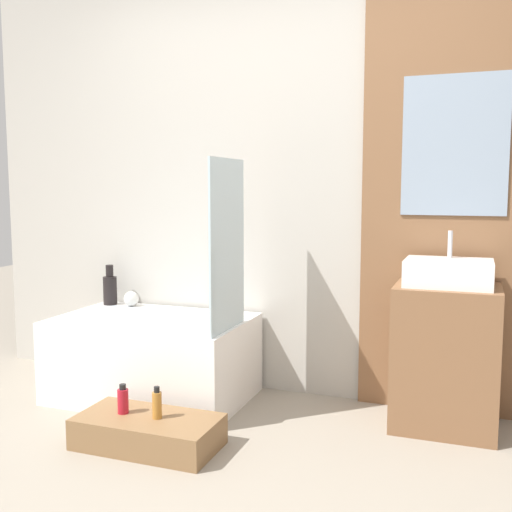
{
  "coord_description": "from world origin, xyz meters",
  "views": [
    {
      "loc": [
        1.04,
        -1.87,
        1.25
      ],
      "look_at": [
        0.09,
        0.7,
        0.93
      ],
      "focal_mm": 42.0,
      "sensor_mm": 36.0,
      "label": 1
    }
  ],
  "objects_px": {
    "bottle_soap_primary": "(123,400)",
    "vase_tall_dark": "(110,288)",
    "wooden_step_bench": "(148,432)",
    "bottle_soap_secondary": "(157,404)",
    "sink": "(448,273)",
    "bathtub": "(153,357)",
    "vase_round_light": "(131,299)"
  },
  "relations": [
    {
      "from": "bottle_soap_primary",
      "to": "vase_tall_dark",
      "type": "bearing_deg",
      "value": 126.55
    },
    {
      "from": "vase_tall_dark",
      "to": "bottle_soap_primary",
      "type": "distance_m",
      "value": 1.16
    },
    {
      "from": "wooden_step_bench",
      "to": "bottle_soap_secondary",
      "type": "height_order",
      "value": "bottle_soap_secondary"
    },
    {
      "from": "bottle_soap_primary",
      "to": "bottle_soap_secondary",
      "type": "xyz_separation_m",
      "value": [
        0.19,
        0.0,
        0.0
      ]
    },
    {
      "from": "sink",
      "to": "vase_tall_dark",
      "type": "height_order",
      "value": "sink"
    },
    {
      "from": "vase_tall_dark",
      "to": "sink",
      "type": "bearing_deg",
      "value": -3.7
    },
    {
      "from": "bathtub",
      "to": "bottle_soap_secondary",
      "type": "bearing_deg",
      "value": -58.63
    },
    {
      "from": "wooden_step_bench",
      "to": "sink",
      "type": "relative_size",
      "value": 1.6
    },
    {
      "from": "bathtub",
      "to": "wooden_step_bench",
      "type": "bearing_deg",
      "value": -62.25
    },
    {
      "from": "bathtub",
      "to": "sink",
      "type": "height_order",
      "value": "sink"
    },
    {
      "from": "bathtub",
      "to": "vase_round_light",
      "type": "bearing_deg",
      "value": 139.34
    },
    {
      "from": "bathtub",
      "to": "bottle_soap_secondary",
      "type": "xyz_separation_m",
      "value": [
        0.38,
        -0.62,
        -0.02
      ]
    },
    {
      "from": "wooden_step_bench",
      "to": "vase_round_light",
      "type": "xyz_separation_m",
      "value": [
        -0.63,
        0.88,
        0.46
      ]
    },
    {
      "from": "wooden_step_bench",
      "to": "bottle_soap_secondary",
      "type": "relative_size",
      "value": 4.41
    },
    {
      "from": "bathtub",
      "to": "bottle_soap_primary",
      "type": "bearing_deg",
      "value": -73.1
    },
    {
      "from": "bathtub",
      "to": "bottle_soap_primary",
      "type": "distance_m",
      "value": 0.65
    },
    {
      "from": "bottle_soap_secondary",
      "to": "vase_tall_dark",
      "type": "bearing_deg",
      "value": 133.68
    },
    {
      "from": "bottle_soap_primary",
      "to": "bottle_soap_secondary",
      "type": "relative_size",
      "value": 0.93
    },
    {
      "from": "vase_round_light",
      "to": "bottle_soap_secondary",
      "type": "relative_size",
      "value": 0.62
    },
    {
      "from": "wooden_step_bench",
      "to": "bottle_soap_primary",
      "type": "xyz_separation_m",
      "value": [
        -0.14,
        0.0,
        0.14
      ]
    },
    {
      "from": "vase_tall_dark",
      "to": "bottle_soap_secondary",
      "type": "distance_m",
      "value": 1.28
    },
    {
      "from": "wooden_step_bench",
      "to": "vase_tall_dark",
      "type": "distance_m",
      "value": 1.29
    },
    {
      "from": "wooden_step_bench",
      "to": "vase_tall_dark",
      "type": "xyz_separation_m",
      "value": [
        -0.79,
        0.88,
        0.51
      ]
    },
    {
      "from": "sink",
      "to": "vase_tall_dark",
      "type": "relative_size",
      "value": 1.64
    },
    {
      "from": "bathtub",
      "to": "bottle_soap_primary",
      "type": "height_order",
      "value": "bathtub"
    },
    {
      "from": "bathtub",
      "to": "bottle_soap_secondary",
      "type": "height_order",
      "value": "bathtub"
    },
    {
      "from": "vase_round_light",
      "to": "bottle_soap_secondary",
      "type": "height_order",
      "value": "vase_round_light"
    },
    {
      "from": "sink",
      "to": "bottle_soap_primary",
      "type": "xyz_separation_m",
      "value": [
        -1.46,
        -0.75,
        -0.6
      ]
    },
    {
      "from": "sink",
      "to": "vase_round_light",
      "type": "distance_m",
      "value": 1.98
    },
    {
      "from": "vase_tall_dark",
      "to": "bottle_soap_secondary",
      "type": "xyz_separation_m",
      "value": [
        0.84,
        -0.88,
        -0.37
      ]
    },
    {
      "from": "bottle_soap_secondary",
      "to": "bottle_soap_primary",
      "type": "bearing_deg",
      "value": -180.0
    },
    {
      "from": "wooden_step_bench",
      "to": "vase_tall_dark",
      "type": "height_order",
      "value": "vase_tall_dark"
    }
  ]
}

